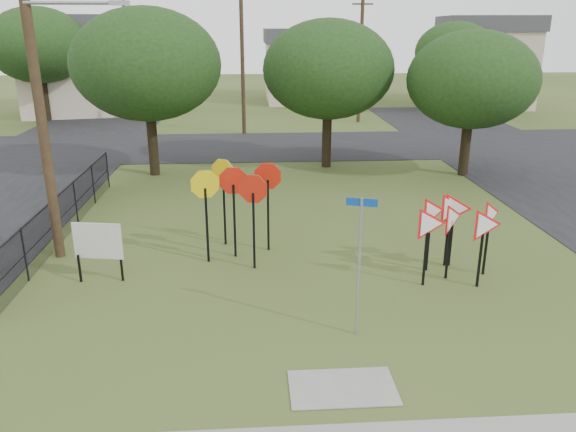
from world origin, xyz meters
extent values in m
plane|color=#36481B|center=(0.00, 0.00, 0.00)|extent=(140.00, 140.00, 0.00)
cube|color=black|center=(0.00, 20.00, 0.01)|extent=(60.00, 8.00, 0.02)
cube|color=gray|center=(0.00, -2.40, 0.01)|extent=(2.00, 1.20, 0.02)
cylinder|color=#969A9F|center=(0.61, -0.47, 1.56)|extent=(0.06, 0.06, 3.13)
cube|color=#0D3E94|center=(0.61, -0.47, 3.04)|extent=(0.62, 0.21, 0.17)
cube|color=black|center=(-2.13, 4.13, 1.10)|extent=(0.07, 0.07, 2.20)
cube|color=black|center=(-1.15, 4.57, 1.10)|extent=(0.07, 0.07, 2.20)
cube|color=black|center=(-1.59, 3.25, 1.10)|extent=(0.07, 0.07, 2.20)
cube|color=black|center=(-2.90, 3.80, 1.10)|extent=(0.07, 0.07, 2.20)
cube|color=black|center=(-2.46, 5.12, 1.10)|extent=(0.07, 0.07, 2.20)
cube|color=black|center=(2.81, 1.85, 0.83)|extent=(0.06, 0.06, 1.66)
cube|color=black|center=(3.54, 2.22, 0.83)|extent=(0.06, 0.06, 1.66)
cube|color=black|center=(4.19, 1.67, 0.83)|extent=(0.06, 0.06, 1.66)
cube|color=black|center=(3.17, 2.77, 0.83)|extent=(0.06, 0.06, 1.66)
cube|color=black|center=(3.91, 3.05, 0.83)|extent=(0.06, 0.06, 1.66)
cube|color=black|center=(4.65, 2.40, 0.83)|extent=(0.06, 0.06, 1.66)
cube|color=black|center=(3.79, 3.06, 0.83)|extent=(0.06, 0.06, 1.66)
cube|color=black|center=(-6.19, 2.66, 0.38)|extent=(0.05, 0.05, 0.76)
cube|color=black|center=(-5.10, 2.66, 0.38)|extent=(0.05, 0.05, 0.76)
cube|color=beige|center=(-5.65, 2.66, 1.15)|extent=(1.30, 0.26, 0.98)
cylinder|color=#402E1D|center=(-7.30, 4.50, 5.00)|extent=(0.28, 0.28, 10.00)
cylinder|color=#969A9F|center=(-6.10, 4.40, 7.00)|extent=(2.40, 0.10, 0.10)
cube|color=#969A9F|center=(-4.90, 4.40, 7.00)|extent=(0.50, 0.18, 0.12)
cylinder|color=#402E1D|center=(-2.00, 24.00, 4.50)|extent=(0.24, 0.24, 9.00)
cylinder|color=#402E1D|center=(6.00, 28.00, 4.25)|extent=(0.24, 0.24, 8.50)
cube|color=#402E1D|center=(6.00, 28.00, 7.80)|extent=(1.40, 0.10, 0.10)
cylinder|color=#402E1D|center=(-10.00, 30.00, 4.50)|extent=(0.24, 0.24, 9.00)
cylinder|color=black|center=(-7.60, 2.80, 0.75)|extent=(0.05, 0.05, 1.50)
cylinder|color=black|center=(-7.60, 5.10, 0.75)|extent=(0.05, 0.05, 1.50)
cylinder|color=black|center=(-7.60, 7.40, 0.75)|extent=(0.05, 0.05, 1.50)
cylinder|color=black|center=(-7.60, 9.70, 0.75)|extent=(0.05, 0.05, 1.50)
cylinder|color=black|center=(-7.60, 12.00, 0.75)|extent=(0.05, 0.05, 1.50)
cube|color=black|center=(-7.60, 6.25, 1.46)|extent=(0.03, 11.50, 0.03)
cube|color=black|center=(-7.60, 6.25, 0.75)|extent=(0.03, 11.50, 0.03)
cube|color=black|center=(-7.60, 6.25, 0.75)|extent=(0.01, 11.50, 1.50)
cube|color=beige|center=(-14.00, 34.00, 3.00)|extent=(10.08, 8.46, 6.00)
cube|color=#3E3E42|center=(-14.00, 34.00, 6.60)|extent=(10.58, 8.88, 1.20)
cube|color=beige|center=(4.00, 40.00, 2.50)|extent=(8.00, 8.00, 5.00)
cube|color=#3E3E42|center=(4.00, 40.00, 5.60)|extent=(8.40, 8.40, 1.20)
cube|color=beige|center=(18.00, 36.00, 3.00)|extent=(7.91, 7.91, 6.00)
cube|color=#3E3E42|center=(18.00, 36.00, 6.60)|extent=(8.30, 8.30, 1.20)
cylinder|color=black|center=(-6.00, 14.00, 1.31)|extent=(0.44, 0.44, 2.62)
ellipsoid|color=black|center=(-6.00, 14.00, 4.87)|extent=(6.40, 6.40, 4.80)
cylinder|color=black|center=(2.00, 15.00, 1.22)|extent=(0.44, 0.44, 2.45)
ellipsoid|color=black|center=(2.00, 15.00, 4.55)|extent=(6.00, 6.00, 4.50)
cylinder|color=black|center=(8.00, 13.00, 1.14)|extent=(0.44, 0.44, 2.27)
ellipsoid|color=black|center=(8.00, 13.00, 4.23)|extent=(5.60, 5.60, 4.20)
cylinder|color=black|center=(-16.00, 30.00, 1.40)|extent=(0.44, 0.44, 2.80)
ellipsoid|color=black|center=(-16.00, 30.00, 5.18)|extent=(6.80, 6.80, 5.10)
cylinder|color=black|center=(14.00, 32.00, 1.22)|extent=(0.44, 0.44, 2.45)
ellipsoid|color=black|center=(14.00, 32.00, 4.55)|extent=(6.00, 6.00, 4.50)
camera|label=1|loc=(-1.63, -11.22, 6.45)|focal=35.00mm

